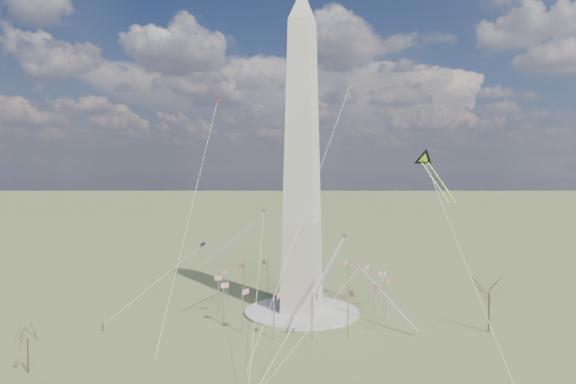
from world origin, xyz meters
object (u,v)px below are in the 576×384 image
(person_west, at_px, (103,327))
(tree_near, at_px, (489,290))
(kite_delta_black, at_px, (426,162))
(washington_monument, at_px, (302,161))

(person_west, bearing_deg, tree_near, -141.96)
(person_west, height_order, kite_delta_black, kite_delta_black)
(tree_near, distance_m, kite_delta_black, 40.42)
(kite_delta_black, bearing_deg, washington_monument, -25.03)
(person_west, bearing_deg, kite_delta_black, -135.35)
(tree_near, bearing_deg, person_west, -162.48)
(person_west, bearing_deg, washington_monument, -123.98)
(washington_monument, bearing_deg, person_west, -144.49)
(washington_monument, height_order, tree_near, washington_monument)
(washington_monument, bearing_deg, tree_near, -1.90)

